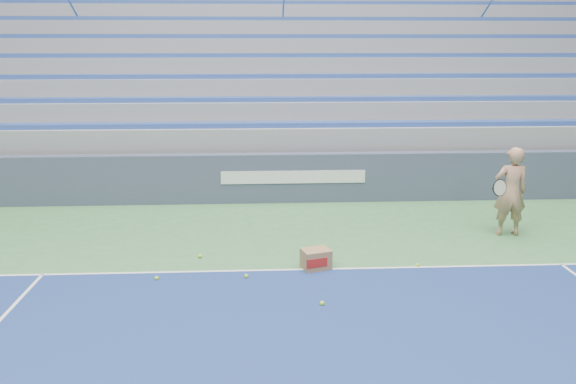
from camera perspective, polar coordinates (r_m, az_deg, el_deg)
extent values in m
cube|color=white|center=(8.95, 2.03, -7.85)|extent=(10.97, 0.05, 0.00)
cube|color=#3C445B|center=(12.58, 0.51, 1.47)|extent=(30.00, 0.30, 1.10)
cube|color=white|center=(12.42, 0.55, 1.52)|extent=(3.20, 0.02, 0.28)
cube|color=gray|center=(17.04, -0.40, 5.02)|extent=(30.00, 8.50, 1.10)
cube|color=gray|center=(16.92, -0.41, 7.69)|extent=(30.00, 8.50, 0.50)
cube|color=#2B499E|center=(13.04, 0.34, 6.89)|extent=(29.60, 0.42, 0.11)
cube|color=gray|center=(17.29, -0.47, 9.51)|extent=(30.00, 7.65, 0.50)
cube|color=#2B499E|center=(13.83, 0.14, 9.43)|extent=(29.60, 0.42, 0.11)
cube|color=gray|center=(17.67, -0.54, 11.26)|extent=(30.00, 6.80, 0.50)
cube|color=#2B499E|center=(14.63, -0.04, 11.70)|extent=(29.60, 0.42, 0.11)
cube|color=gray|center=(18.07, -0.60, 12.92)|extent=(30.00, 5.95, 0.50)
cube|color=#2B499E|center=(15.46, -0.20, 13.72)|extent=(29.60, 0.42, 0.11)
cube|color=gray|center=(18.48, -0.66, 14.52)|extent=(30.00, 5.10, 0.50)
cube|color=#2B499E|center=(16.31, -0.35, 15.54)|extent=(29.60, 0.42, 0.11)
cube|color=gray|center=(18.91, -0.71, 16.04)|extent=(30.00, 4.25, 0.50)
cube|color=#2B499E|center=(17.17, -0.48, 17.18)|extent=(29.60, 0.42, 0.11)
cube|color=gray|center=(19.35, -0.77, 17.50)|extent=(30.00, 3.40, 0.50)
cube|color=#2B499E|center=(18.05, -0.61, 18.65)|extent=(29.60, 0.42, 0.11)
cube|color=gray|center=(19.80, -0.82, 18.89)|extent=(30.00, 2.55, 0.50)
cube|color=gray|center=(21.33, -0.97, 15.37)|extent=(31.00, 0.40, 7.30)
cylinder|color=#336FB5|center=(17.61, -21.35, 17.60)|extent=(0.05, 8.53, 5.04)
cylinder|color=#336FB5|center=(16.82, -0.43, 18.74)|extent=(0.05, 8.53, 5.04)
cylinder|color=#336FB5|center=(18.10, 19.90, 17.63)|extent=(0.05, 8.53, 5.04)
imported|color=tan|center=(11.07, 21.67, 0.03)|extent=(0.62, 0.42, 1.67)
cylinder|color=black|center=(10.68, 20.56, 0.27)|extent=(0.12, 0.27, 0.08)
cylinder|color=beige|center=(10.37, 20.70, 0.41)|extent=(0.29, 0.16, 0.28)
torus|color=black|center=(10.37, 20.70, 0.41)|extent=(0.31, 0.18, 0.30)
cube|color=olive|center=(8.95, 2.86, -6.82)|extent=(0.51, 0.43, 0.32)
cube|color=#B21E19|center=(8.80, 2.96, -7.23)|extent=(0.33, 0.11, 0.15)
sphere|color=#ABE02D|center=(8.67, -4.26, -8.52)|extent=(0.07, 0.07, 0.07)
sphere|color=#ABE02D|center=(9.53, -8.92, -6.45)|extent=(0.07, 0.07, 0.07)
sphere|color=#ABE02D|center=(7.82, 3.50, -11.22)|extent=(0.07, 0.07, 0.07)
sphere|color=#ABE02D|center=(8.80, -13.20, -8.52)|extent=(0.07, 0.07, 0.07)
sphere|color=#ABE02D|center=(9.28, 13.05, -7.27)|extent=(0.07, 0.07, 0.07)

